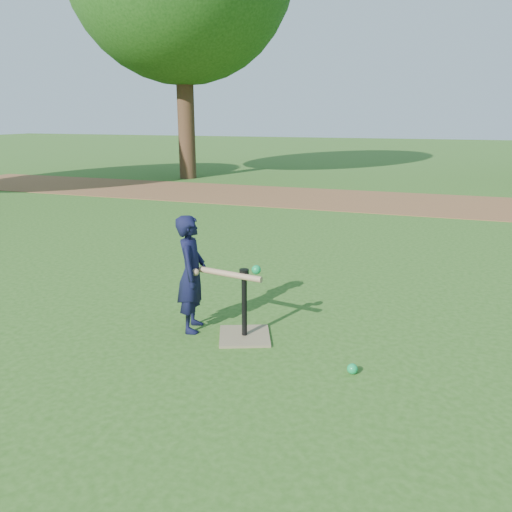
% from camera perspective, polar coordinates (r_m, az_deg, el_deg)
% --- Properties ---
extents(ground, '(80.00, 80.00, 0.00)m').
position_cam_1_polar(ground, '(4.33, 3.81, -9.50)').
color(ground, '#285116').
rests_on(ground, ground).
extents(dirt_strip, '(24.00, 3.00, 0.01)m').
position_cam_1_polar(dirt_strip, '(11.48, 14.00, 6.07)').
color(dirt_strip, brown).
rests_on(dirt_strip, ground).
extents(child, '(0.34, 0.43, 1.04)m').
position_cam_1_polar(child, '(4.38, -7.37, -2.03)').
color(child, black).
rests_on(child, ground).
extents(wiffle_ball_ground, '(0.08, 0.08, 0.08)m').
position_cam_1_polar(wiffle_ball_ground, '(3.85, 10.96, -12.54)').
color(wiffle_ball_ground, '#0D9648').
rests_on(wiffle_ball_ground, ground).
extents(batting_tee, '(0.56, 0.56, 0.61)m').
position_cam_1_polar(batting_tee, '(4.32, -1.33, -7.93)').
color(batting_tee, '#7E6F50').
rests_on(batting_tee, ground).
extents(swing_action, '(0.63, 0.21, 0.11)m').
position_cam_1_polar(swing_action, '(4.19, -2.79, -1.97)').
color(swing_action, '#A2815E').
rests_on(swing_action, ground).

